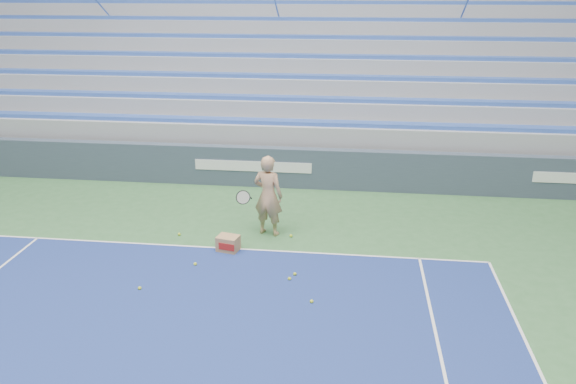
{
  "coord_description": "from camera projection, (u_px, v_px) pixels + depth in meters",
  "views": [
    {
      "loc": [
        2.68,
        1.45,
        5.25
      ],
      "look_at": [
        1.36,
        12.38,
        1.15
      ],
      "focal_mm": 35.0,
      "sensor_mm": 36.0,
      "label": 1
    }
  ],
  "objects": [
    {
      "name": "bleachers",
      "position": [
        281.0,
        70.0,
        20.07
      ],
      "size": [
        31.0,
        9.15,
        7.3
      ],
      "color": "#95989D",
      "rests_on": "ground"
    },
    {
      "name": "tennis_ball_4",
      "position": [
        312.0,
        301.0,
        9.8
      ],
      "size": [
        0.07,
        0.07,
        0.07
      ],
      "primitive_type": "sphere",
      "color": "#C7D82C",
      "rests_on": "ground"
    },
    {
      "name": "tennis_player",
      "position": [
        268.0,
        196.0,
        12.23
      ],
      "size": [
        0.98,
        0.91,
        1.82
      ],
      "color": "tan",
      "rests_on": "ground"
    },
    {
      "name": "tennis_ball_6",
      "position": [
        195.0,
        264.0,
        11.11
      ],
      "size": [
        0.07,
        0.07,
        0.07
      ],
      "primitive_type": "sphere",
      "color": "#C7D82C",
      "rests_on": "ground"
    },
    {
      "name": "sponsor_barrier",
      "position": [
        254.0,
        166.0,
        15.37
      ],
      "size": [
        30.0,
        0.32,
        1.1
      ],
      "color": "#374454",
      "rests_on": "ground"
    },
    {
      "name": "tennis_ball_3",
      "position": [
        289.0,
        279.0,
        10.56
      ],
      "size": [
        0.07,
        0.07,
        0.07
      ],
      "primitive_type": "sphere",
      "color": "#C7D82C",
      "rests_on": "ground"
    },
    {
      "name": "tennis_ball_0",
      "position": [
        140.0,
        288.0,
        10.23
      ],
      "size": [
        0.07,
        0.07,
        0.07
      ],
      "primitive_type": "sphere",
      "color": "#C7D82C",
      "rests_on": "ground"
    },
    {
      "name": "ball_box",
      "position": [
        228.0,
        243.0,
        11.69
      ],
      "size": [
        0.5,
        0.42,
        0.33
      ],
      "color": "#A57C50",
      "rests_on": "ground"
    },
    {
      "name": "tennis_ball_5",
      "position": [
        291.0,
        236.0,
        12.36
      ],
      "size": [
        0.07,
        0.07,
        0.07
      ],
      "primitive_type": "sphere",
      "color": "#C7D82C",
      "rests_on": "ground"
    },
    {
      "name": "tennis_ball_1",
      "position": [
        179.0,
        234.0,
        12.44
      ],
      "size": [
        0.07,
        0.07,
        0.07
      ],
      "primitive_type": "sphere",
      "color": "#C7D82C",
      "rests_on": "ground"
    },
    {
      "name": "tennis_ball_2",
      "position": [
        295.0,
        274.0,
        10.73
      ],
      "size": [
        0.07,
        0.07,
        0.07
      ],
      "primitive_type": "sphere",
      "color": "#C7D82C",
      "rests_on": "ground"
    }
  ]
}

